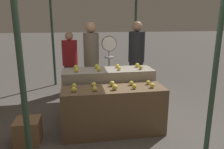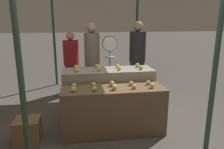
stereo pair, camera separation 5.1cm
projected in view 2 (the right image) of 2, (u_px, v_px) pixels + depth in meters
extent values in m
plane|color=#59544F|center=(113.00, 132.00, 3.72)|extent=(60.00, 60.00, 0.00)
cylinder|color=#33513D|center=(19.00, 63.00, 2.41)|extent=(0.07, 0.07, 2.78)
cylinder|color=#33513D|center=(216.00, 58.00, 2.77)|extent=(0.07, 0.07, 2.78)
cylinder|color=#33513D|center=(54.00, 37.00, 6.10)|extent=(0.07, 0.07, 2.78)
cylinder|color=#33513D|center=(137.00, 36.00, 6.45)|extent=(0.07, 0.07, 2.78)
cube|color=brown|center=(113.00, 110.00, 3.62)|extent=(1.68, 0.55, 0.78)
cube|color=gray|center=(108.00, 94.00, 4.17)|extent=(1.68, 0.55, 0.96)
sphere|color=yellow|center=(73.00, 89.00, 3.33)|extent=(0.09, 0.09, 0.09)
sphere|color=yellow|center=(94.00, 89.00, 3.37)|extent=(0.08, 0.08, 0.08)
sphere|color=yellow|center=(114.00, 87.00, 3.42)|extent=(0.09, 0.09, 0.09)
sphere|color=gold|center=(134.00, 87.00, 3.47)|extent=(0.07, 0.07, 0.07)
sphere|color=yellow|center=(152.00, 86.00, 3.52)|extent=(0.08, 0.08, 0.08)
sphere|color=yellow|center=(74.00, 85.00, 3.53)|extent=(0.08, 0.08, 0.08)
sphere|color=yellow|center=(94.00, 84.00, 3.58)|extent=(0.08, 0.08, 0.08)
sphere|color=gold|center=(112.00, 84.00, 3.61)|extent=(0.09, 0.09, 0.09)
sphere|color=gold|center=(131.00, 83.00, 3.66)|extent=(0.08, 0.08, 0.08)
sphere|color=yellow|center=(148.00, 83.00, 3.70)|extent=(0.07, 0.07, 0.07)
sphere|color=gold|center=(77.00, 70.00, 3.85)|extent=(0.08, 0.08, 0.08)
sphere|color=gold|center=(99.00, 69.00, 3.92)|extent=(0.08, 0.08, 0.08)
sphere|color=yellow|center=(119.00, 68.00, 3.98)|extent=(0.07, 0.07, 0.07)
sphere|color=gold|center=(141.00, 67.00, 4.03)|extent=(0.08, 0.08, 0.08)
sphere|color=gold|center=(76.00, 67.00, 4.06)|extent=(0.08, 0.08, 0.08)
sphere|color=gold|center=(97.00, 66.00, 4.12)|extent=(0.08, 0.08, 0.08)
sphere|color=yellow|center=(118.00, 66.00, 4.18)|extent=(0.07, 0.07, 0.07)
sphere|color=gold|center=(138.00, 65.00, 4.24)|extent=(0.08, 0.08, 0.08)
cylinder|color=#99999E|center=(110.00, 74.00, 4.74)|extent=(0.04, 0.04, 1.40)
cylinder|color=black|center=(110.00, 44.00, 4.58)|extent=(0.32, 0.01, 0.32)
cylinder|color=silver|center=(110.00, 44.00, 4.56)|extent=(0.30, 0.02, 0.30)
cylinder|color=#99999E|center=(110.00, 54.00, 4.62)|extent=(0.01, 0.01, 0.14)
cylinder|color=#99999E|center=(110.00, 57.00, 4.63)|extent=(0.20, 0.20, 0.03)
cube|color=#2D2D38|center=(93.00, 83.00, 5.05)|extent=(0.29, 0.22, 0.84)
cylinder|color=#756656|center=(92.00, 50.00, 4.86)|extent=(0.43, 0.43, 0.73)
sphere|color=tan|center=(91.00, 27.00, 4.74)|extent=(0.24, 0.24, 0.24)
cube|color=#2D2D38|center=(137.00, 78.00, 5.49)|extent=(0.32, 0.23, 0.85)
cylinder|color=#232328|center=(138.00, 47.00, 5.29)|extent=(0.46, 0.46, 0.74)
sphere|color=tan|center=(138.00, 26.00, 5.18)|extent=(0.24, 0.24, 0.24)
cube|color=#2D2D38|center=(72.00, 79.00, 5.68)|extent=(0.31, 0.21, 0.73)
cylinder|color=maroon|center=(71.00, 53.00, 5.52)|extent=(0.43, 0.43, 0.63)
sphere|color=tan|center=(70.00, 36.00, 5.41)|extent=(0.20, 0.20, 0.20)
cube|color=olive|center=(28.00, 130.00, 3.39)|extent=(0.38, 0.38, 0.38)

